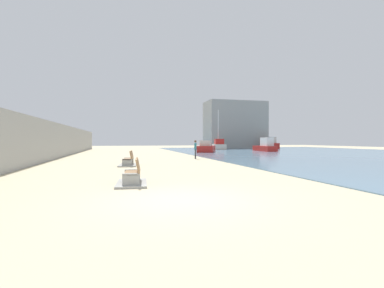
{
  "coord_description": "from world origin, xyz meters",
  "views": [
    {
      "loc": [
        -1.57,
        -7.6,
        1.66
      ],
      "look_at": [
        4.06,
        14.65,
        1.35
      ],
      "focal_mm": 26.21,
      "sensor_mm": 36.0,
      "label": 1
    }
  ],
  "objects": [
    {
      "name": "bench_far",
      "position": [
        -1.13,
        11.05,
        0.23
      ],
      "size": [
        1.32,
        2.21,
        0.98
      ],
      "color": "#9E9E99",
      "rests_on": "ground"
    },
    {
      "name": "water_bay",
      "position": [
        24.0,
        18.0,
        0.02
      ],
      "size": [
        36.0,
        68.0,
        0.04
      ],
      "primitive_type": "cube",
      "color": "slate",
      "rests_on": "ground"
    },
    {
      "name": "bench_near",
      "position": [
        -1.17,
        3.13,
        0.23
      ],
      "size": [
        1.25,
        2.17,
        0.98
      ],
      "color": "#9E9E99",
      "rests_on": "ground"
    },
    {
      "name": "boat_distant",
      "position": [
        9.75,
        29.14,
        0.64
      ],
      "size": [
        3.68,
        4.86,
        1.61
      ],
      "color": "red",
      "rests_on": "water_bay"
    },
    {
      "name": "boat_outer",
      "position": [
        19.21,
        30.09,
        0.76
      ],
      "size": [
        1.91,
        5.51,
        2.03
      ],
      "color": "red",
      "rests_on": "water_bay"
    },
    {
      "name": "boat_far_right",
      "position": [
        26.24,
        41.51,
        0.85
      ],
      "size": [
        1.82,
        5.42,
        2.23
      ],
      "color": "red",
      "rests_on": "water_bay"
    },
    {
      "name": "ground_plane",
      "position": [
        0.0,
        18.0,
        0.0
      ],
      "size": [
        120.0,
        120.0,
        0.0
      ],
      "primitive_type": "plane",
      "color": "#C6B793"
    },
    {
      "name": "boat_mid_bay",
      "position": [
        15.04,
        38.99,
        0.75
      ],
      "size": [
        2.89,
        4.93,
        7.0
      ],
      "color": "beige",
      "rests_on": "water_bay"
    },
    {
      "name": "harbor_building",
      "position": [
        21.09,
        46.0,
        4.75
      ],
      "size": [
        12.0,
        6.0,
        9.51
      ],
      "primitive_type": "cube",
      "color": "gray",
      "rests_on": "ground"
    },
    {
      "name": "seawall",
      "position": [
        -7.5,
        18.0,
        1.61
      ],
      "size": [
        0.8,
        64.0,
        3.21
      ],
      "primitive_type": "cube",
      "color": "#9E9E99",
      "rests_on": "ground"
    },
    {
      "name": "person_walking",
      "position": [
        4.81,
        16.42,
        0.97
      ],
      "size": [
        0.24,
        0.52,
        1.67
      ],
      "color": "#333338",
      "rests_on": "ground"
    }
  ]
}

